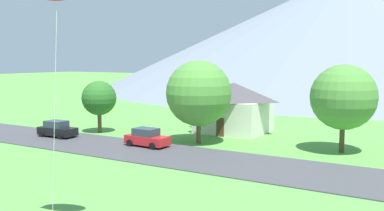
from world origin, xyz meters
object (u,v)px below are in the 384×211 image
at_px(house_leftmost, 234,107).
at_px(tree_left_of_center, 343,97).
at_px(parked_car_red_mid_west, 147,138).
at_px(parked_car_black_west_end, 57,129).
at_px(tree_right_of_center, 99,98).
at_px(tree_near_left, 199,93).

distance_m(house_leftmost, tree_left_of_center, 13.73).
bearing_deg(parked_car_red_mid_west, parked_car_black_west_end, -175.64).
relative_size(parked_car_black_west_end, parked_car_red_mid_west, 0.99).
bearing_deg(tree_right_of_center, parked_car_black_west_end, -110.28).
height_order(tree_right_of_center, parked_car_red_mid_west, tree_right_of_center).
bearing_deg(parked_car_black_west_end, tree_right_of_center, 69.72).
bearing_deg(parked_car_black_west_end, tree_left_of_center, 15.83).
relative_size(house_leftmost, tree_left_of_center, 0.99).
xyz_separation_m(house_leftmost, parked_car_black_west_end, (-14.43, -12.47, -2.01)).
xyz_separation_m(tree_right_of_center, parked_car_red_mid_west, (9.32, -3.74, -2.97)).
xyz_separation_m(house_leftmost, tree_near_left, (-0.17, -7.59, 2.00)).
xyz_separation_m(tree_near_left, parked_car_red_mid_west, (-3.24, -4.05, -4.01)).
bearing_deg(tree_right_of_center, tree_left_of_center, 6.98).
relative_size(tree_near_left, tree_right_of_center, 1.40).
bearing_deg(house_leftmost, parked_car_black_west_end, -139.17).
bearing_deg(parked_car_red_mid_west, tree_left_of_center, 23.04).
distance_m(tree_near_left, tree_left_of_center, 13.19).
xyz_separation_m(parked_car_black_west_end, parked_car_red_mid_west, (11.02, 0.84, 0.00)).
relative_size(tree_near_left, parked_car_black_west_end, 1.90).
bearing_deg(tree_right_of_center, tree_near_left, 1.39).
height_order(tree_near_left, parked_car_black_west_end, tree_near_left).
relative_size(house_leftmost, parked_car_red_mid_west, 1.79).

